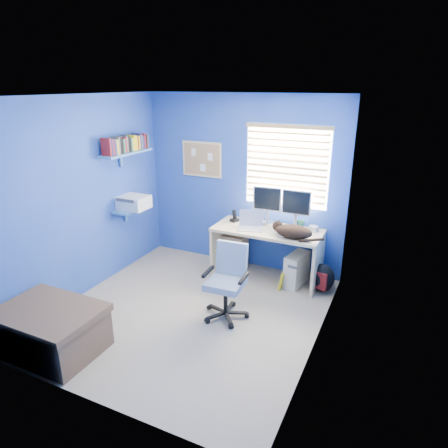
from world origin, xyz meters
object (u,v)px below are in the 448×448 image
at_px(laptop, 251,221).
at_px(cat, 294,232).
at_px(desk, 267,254).
at_px(tower_pc, 297,269).
at_px(office_chair, 227,290).

height_order(laptop, cat, laptop).
xyz_separation_m(desk, laptop, (-0.21, -0.10, 0.48)).
xyz_separation_m(laptop, tower_pc, (0.65, 0.09, -0.62)).
bearing_deg(laptop, tower_pc, -9.15).
xyz_separation_m(laptop, office_chair, (0.11, -1.00, -0.52)).
bearing_deg(tower_pc, laptop, -161.69).
bearing_deg(laptop, cat, -23.87).
distance_m(laptop, office_chair, 1.14).
distance_m(cat, office_chair, 1.17).
relative_size(desk, laptop, 4.46).
bearing_deg(desk, laptop, -154.16).
bearing_deg(tower_pc, cat, -90.87).
relative_size(laptop, office_chair, 0.38).
bearing_deg(cat, desk, 175.26).
height_order(desk, office_chair, office_chair).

